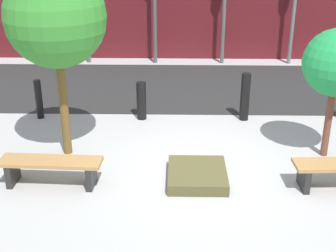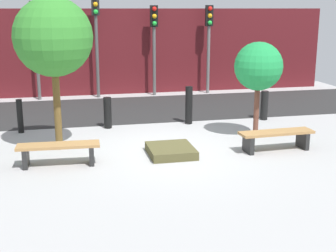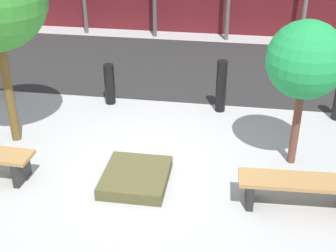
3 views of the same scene
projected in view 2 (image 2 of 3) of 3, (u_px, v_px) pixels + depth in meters
ground_plane at (168, 151)px, 10.94m from camera, size 18.00×18.00×0.00m
road_strip at (137, 109)px, 15.46m from camera, size 18.00×4.17×0.01m
building_facade at (123, 51)px, 18.05m from camera, size 16.20×0.50×3.23m
bench_left at (59, 150)px, 9.84m from camera, size 1.74×0.52×0.47m
bench_right at (276, 137)px, 10.88m from camera, size 1.78×0.54×0.46m
planter_bed at (171, 151)px, 10.61m from camera, size 1.01×1.12×0.19m
tree_behind_left_bench at (53, 38)px, 10.43m from camera, size 1.78×1.78×3.50m
tree_behind_right_bench at (258, 67)px, 11.66m from camera, size 1.22×1.22×2.44m
bollard_far_left at (20, 116)px, 12.41m from camera, size 0.16×0.16×0.90m
bollard_left at (108, 113)px, 12.90m from camera, size 0.22×0.22×0.86m
bollard_center at (189, 105)px, 13.36m from camera, size 0.21×0.21×1.08m
bollard_right at (264, 105)px, 13.88m from camera, size 0.22×0.22×0.86m
traffic_light_west at (35, 32)px, 16.44m from camera, size 0.28×0.27×3.49m
traffic_light_mid_west at (96, 27)px, 16.85m from camera, size 0.28×0.27×3.76m
traffic_light_mid_east at (154, 34)px, 17.36m from camera, size 0.28×0.27×3.34m
traffic_light_east at (209, 33)px, 17.81m from camera, size 0.28×0.27×3.35m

